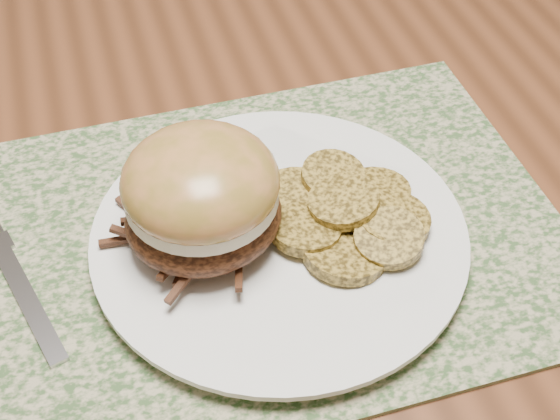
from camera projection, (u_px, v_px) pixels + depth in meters
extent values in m
cylinder|color=brown|center=(432.00, 160.00, 1.24)|extent=(0.06, 0.06, 0.71)
cube|color=#37542B|center=(264.00, 236.00, 0.59)|extent=(0.45, 0.33, 0.00)
cylinder|color=white|center=(279.00, 238.00, 0.57)|extent=(0.26, 0.26, 0.02)
ellipsoid|color=black|center=(204.00, 215.00, 0.55)|extent=(0.14, 0.14, 0.05)
cylinder|color=beige|center=(201.00, 193.00, 0.53)|extent=(0.14, 0.14, 0.01)
ellipsoid|color=#A66C36|center=(200.00, 181.00, 0.52)|extent=(0.14, 0.14, 0.06)
cylinder|color=olive|center=(296.00, 197.00, 0.59)|extent=(0.06, 0.06, 0.01)
cylinder|color=olive|center=(333.00, 176.00, 0.59)|extent=(0.07, 0.07, 0.02)
cylinder|color=olive|center=(374.00, 194.00, 0.59)|extent=(0.07, 0.07, 0.02)
cylinder|color=olive|center=(305.00, 229.00, 0.56)|extent=(0.06, 0.06, 0.02)
cylinder|color=olive|center=(344.00, 202.00, 0.57)|extent=(0.07, 0.07, 0.02)
cylinder|color=olive|center=(393.00, 219.00, 0.56)|extent=(0.06, 0.06, 0.01)
cylinder|color=olive|center=(345.00, 252.00, 0.55)|extent=(0.08, 0.08, 0.02)
cylinder|color=olive|center=(389.00, 238.00, 0.55)|extent=(0.07, 0.07, 0.02)
cube|color=#B0B0B7|center=(30.00, 304.00, 0.54)|extent=(0.04, 0.11, 0.00)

